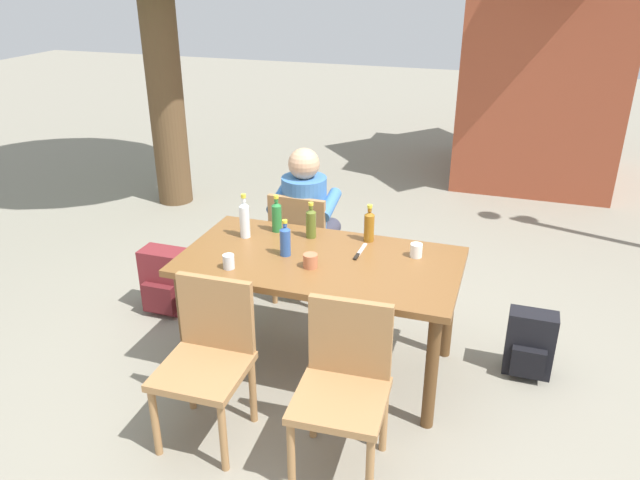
{
  "coord_description": "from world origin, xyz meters",
  "views": [
    {
      "loc": [
        1.02,
        -3.09,
        2.35
      ],
      "look_at": [
        0.0,
        0.0,
        0.87
      ],
      "focal_mm": 34.55,
      "sensor_mm": 36.0,
      "label": 1
    }
  ],
  "objects_px": {
    "bottle_amber": "(369,226)",
    "table_knife": "(359,253)",
    "cup_terracotta": "(310,261)",
    "bottle_green": "(277,216)",
    "person_in_white_shirt": "(308,215)",
    "cup_white": "(416,250)",
    "backpack_by_far_side": "(166,282)",
    "chair_near_left": "(208,353)",
    "dining_table": "(320,273)",
    "bottle_olive": "(311,222)",
    "bottle_clear": "(245,219)",
    "chair_near_right": "(344,380)",
    "cup_glass": "(229,262)",
    "backpack_by_near_side": "(530,345)",
    "chair_far_left": "(303,241)",
    "bottle_blue": "(285,240)",
    "brick_kiosk": "(547,41)"
  },
  "relations": [
    {
      "from": "bottle_amber",
      "to": "cup_terracotta",
      "type": "height_order",
      "value": "bottle_amber"
    },
    {
      "from": "bottle_blue",
      "to": "bottle_amber",
      "type": "distance_m",
      "value": 0.55
    },
    {
      "from": "backpack_by_near_side",
      "to": "backpack_by_far_side",
      "type": "bearing_deg",
      "value": -179.39
    },
    {
      "from": "cup_terracotta",
      "to": "bottle_green",
      "type": "bearing_deg",
      "value": 131.65
    },
    {
      "from": "backpack_by_far_side",
      "to": "dining_table",
      "type": "bearing_deg",
      "value": -12.79
    },
    {
      "from": "chair_near_left",
      "to": "cup_terracotta",
      "type": "xyz_separation_m",
      "value": [
        0.35,
        0.61,
        0.3
      ]
    },
    {
      "from": "backpack_by_far_side",
      "to": "cup_white",
      "type": "bearing_deg",
      "value": -2.71
    },
    {
      "from": "person_in_white_shirt",
      "to": "cup_white",
      "type": "relative_size",
      "value": 14.44
    },
    {
      "from": "chair_far_left",
      "to": "brick_kiosk",
      "type": "xyz_separation_m",
      "value": [
        1.56,
        3.73,
        1.05
      ]
    },
    {
      "from": "cup_terracotta",
      "to": "backpack_by_far_side",
      "type": "height_order",
      "value": "cup_terracotta"
    },
    {
      "from": "chair_far_left",
      "to": "chair_near_left",
      "type": "bearing_deg",
      "value": -90.0
    },
    {
      "from": "dining_table",
      "to": "table_knife",
      "type": "distance_m",
      "value": 0.27
    },
    {
      "from": "person_in_white_shirt",
      "to": "bottle_olive",
      "type": "relative_size",
      "value": 5.01
    },
    {
      "from": "person_in_white_shirt",
      "to": "bottle_green",
      "type": "bearing_deg",
      "value": -92.31
    },
    {
      "from": "bottle_olive",
      "to": "cup_glass",
      "type": "distance_m",
      "value": 0.64
    },
    {
      "from": "bottle_olive",
      "to": "backpack_by_near_side",
      "type": "distance_m",
      "value": 1.54
    },
    {
      "from": "chair_near_left",
      "to": "bottle_olive",
      "type": "height_order",
      "value": "bottle_olive"
    },
    {
      "from": "chair_far_left",
      "to": "backpack_by_near_side",
      "type": "distance_m",
      "value": 1.7
    },
    {
      "from": "cup_terracotta",
      "to": "backpack_by_near_side",
      "type": "height_order",
      "value": "cup_terracotta"
    },
    {
      "from": "cup_white",
      "to": "cup_glass",
      "type": "bearing_deg",
      "value": -153.89
    },
    {
      "from": "chair_far_left",
      "to": "backpack_by_far_side",
      "type": "bearing_deg",
      "value": -153.62
    },
    {
      "from": "backpack_by_far_side",
      "to": "chair_near_right",
      "type": "bearing_deg",
      "value": -32.01
    },
    {
      "from": "chair_near_right",
      "to": "bottle_clear",
      "type": "distance_m",
      "value": 1.33
    },
    {
      "from": "bottle_green",
      "to": "chair_far_left",
      "type": "bearing_deg",
      "value": 87.38
    },
    {
      "from": "chair_near_right",
      "to": "table_knife",
      "type": "relative_size",
      "value": 3.62
    },
    {
      "from": "chair_far_left",
      "to": "dining_table",
      "type": "bearing_deg",
      "value": -63.14
    },
    {
      "from": "table_knife",
      "to": "backpack_by_far_side",
      "type": "distance_m",
      "value": 1.57
    },
    {
      "from": "bottle_olive",
      "to": "bottle_clear",
      "type": "bearing_deg",
      "value": -162.49
    },
    {
      "from": "bottle_clear",
      "to": "cup_white",
      "type": "bearing_deg",
      "value": 2.83
    },
    {
      "from": "person_in_white_shirt",
      "to": "bottle_green",
      "type": "distance_m",
      "value": 0.58
    },
    {
      "from": "bottle_olive",
      "to": "backpack_by_far_side",
      "type": "height_order",
      "value": "bottle_olive"
    },
    {
      "from": "bottle_amber",
      "to": "cup_white",
      "type": "height_order",
      "value": "bottle_amber"
    },
    {
      "from": "bottle_amber",
      "to": "table_knife",
      "type": "xyz_separation_m",
      "value": [
        -0.01,
        -0.19,
        -0.1
      ]
    },
    {
      "from": "bottle_amber",
      "to": "chair_near_left",
      "type": "bearing_deg",
      "value": -118.58
    },
    {
      "from": "chair_near_right",
      "to": "bottle_clear",
      "type": "bearing_deg",
      "value": 135.97
    },
    {
      "from": "cup_white",
      "to": "chair_near_right",
      "type": "bearing_deg",
      "value": -100.12
    },
    {
      "from": "cup_terracotta",
      "to": "backpack_by_far_side",
      "type": "bearing_deg",
      "value": 161.84
    },
    {
      "from": "person_in_white_shirt",
      "to": "dining_table",
      "type": "bearing_deg",
      "value": -66.33
    },
    {
      "from": "bottle_olive",
      "to": "backpack_by_near_side",
      "type": "height_order",
      "value": "bottle_olive"
    },
    {
      "from": "chair_far_left",
      "to": "brick_kiosk",
      "type": "relative_size",
      "value": 0.3
    },
    {
      "from": "bottle_amber",
      "to": "backpack_by_near_side",
      "type": "relative_size",
      "value": 0.57
    },
    {
      "from": "chair_far_left",
      "to": "cup_glass",
      "type": "distance_m",
      "value": 1.06
    },
    {
      "from": "chair_near_right",
      "to": "bottle_amber",
      "type": "distance_m",
      "value": 1.14
    },
    {
      "from": "bottle_clear",
      "to": "bottle_blue",
      "type": "height_order",
      "value": "bottle_clear"
    },
    {
      "from": "chair_far_left",
      "to": "bottle_olive",
      "type": "distance_m",
      "value": 0.63
    },
    {
      "from": "dining_table",
      "to": "bottle_green",
      "type": "xyz_separation_m",
      "value": [
        -0.39,
        0.3,
        0.2
      ]
    },
    {
      "from": "bottle_amber",
      "to": "backpack_by_far_side",
      "type": "relative_size",
      "value": 0.5
    },
    {
      "from": "chair_near_right",
      "to": "bottle_amber",
      "type": "xyz_separation_m",
      "value": [
        -0.15,
        1.07,
        0.37
      ]
    },
    {
      "from": "backpack_by_far_side",
      "to": "bottle_amber",
      "type": "bearing_deg",
      "value": 1.82
    },
    {
      "from": "chair_far_left",
      "to": "bottle_amber",
      "type": "bearing_deg",
      "value": -34.36
    }
  ]
}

